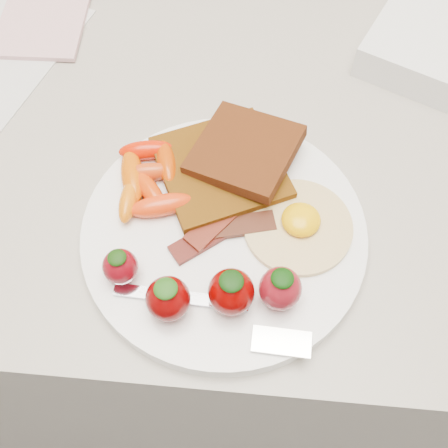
{
  "coord_description": "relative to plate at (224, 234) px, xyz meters",
  "views": [
    {
      "loc": [
        0.03,
        1.29,
        1.38
      ],
      "look_at": [
        0.01,
        1.55,
        0.93
      ],
      "focal_mm": 45.0,
      "sensor_mm": 36.0,
      "label": 1
    }
  ],
  "objects": [
    {
      "name": "plate",
      "position": [
        0.0,
        0.0,
        0.0
      ],
      "size": [
        0.27,
        0.27,
        0.02
      ],
      "primitive_type": "cylinder",
      "color": "white",
      "rests_on": "counter"
    },
    {
      "name": "fried_egg",
      "position": [
        0.07,
        0.01,
        0.01
      ],
      "size": [
        0.11,
        0.11,
        0.02
      ],
      "color": "#F8EEB9",
      "rests_on": "plate"
    },
    {
      "name": "bacon_strips",
      "position": [
        -0.0,
        0.0,
        0.01
      ],
      "size": [
        0.1,
        0.09,
        0.01
      ],
      "color": "black",
      "rests_on": "plate"
    },
    {
      "name": "baby_carrots",
      "position": [
        -0.08,
        0.04,
        0.02
      ],
      "size": [
        0.09,
        0.1,
        0.02
      ],
      "color": "#C23C0E",
      "rests_on": "plate"
    },
    {
      "name": "notepad",
      "position": [
        -0.25,
        0.29,
        -0.0
      ],
      "size": [
        0.11,
        0.15,
        0.01
      ],
      "primitive_type": "cube",
      "rotation": [
        0.0,
        0.0,
        0.03
      ],
      "color": "#D49FA6",
      "rests_on": "paper_sheet"
    },
    {
      "name": "toast_lower",
      "position": [
        -0.01,
        0.06,
        0.02
      ],
      "size": [
        0.15,
        0.15,
        0.01
      ],
      "primitive_type": "cube",
      "rotation": [
        0.0,
        0.0,
        0.45
      ],
      "color": "#3F2205",
      "rests_on": "plate"
    },
    {
      "name": "counter",
      "position": [
        -0.01,
        0.15,
        -0.46
      ],
      "size": [
        2.0,
        0.6,
        0.9
      ],
      "primitive_type": "cube",
      "color": "gray",
      "rests_on": "ground"
    },
    {
      "name": "fork",
      "position": [
        0.01,
        -0.09,
        0.01
      ],
      "size": [
        0.17,
        0.05,
        0.0
      ],
      "color": "silver",
      "rests_on": "plate"
    },
    {
      "name": "toast_upper",
      "position": [
        0.01,
        0.08,
        0.03
      ],
      "size": [
        0.12,
        0.12,
        0.02
      ],
      "primitive_type": "cube",
      "rotation": [
        0.0,
        -0.1,
        -0.37
      ],
      "color": "black",
      "rests_on": "toast_lower"
    },
    {
      "name": "strawberries",
      "position": [
        -0.01,
        -0.07,
        0.03
      ],
      "size": [
        0.17,
        0.06,
        0.05
      ],
      "color": "#69060F",
      "rests_on": "plate"
    }
  ]
}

